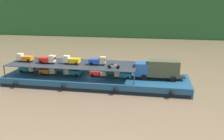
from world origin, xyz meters
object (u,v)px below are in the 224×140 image
object	(u,v)px
mini_truck_lower_aft	(48,71)
motorcycle_upper_port	(113,66)
covered_lorry	(158,69)
mini_truck_lower_stern	(28,68)
mini_truck_upper_fore	(71,60)
mini_truck_lower_mid	(72,72)
mini_truck_lower_fore	(99,73)
cargo_barge	(95,80)
mini_truck_upper_bow	(98,61)
mini_truck_upper_stern	(25,58)
mini_truck_upper_mid	(48,59)
mini_truck_lower_bow	(123,74)

from	to	relation	value
mini_truck_lower_aft	motorcycle_upper_port	bearing A→B (deg)	-7.62
covered_lorry	mini_truck_lower_stern	distance (m)	22.39
mini_truck_lower_stern	mini_truck_upper_fore	xyz separation A→B (m)	(8.27, -0.63, 2.00)
covered_lorry	mini_truck_lower_mid	distance (m)	14.15
mini_truck_lower_fore	mini_truck_lower_stern	bearing A→B (deg)	178.52
mini_truck_lower_fore	covered_lorry	bearing A→B (deg)	1.99
cargo_barge	mini_truck_lower_stern	distance (m)	12.25
cargo_barge	mini_truck_lower_mid	world-z (taller)	mini_truck_lower_mid
mini_truck_lower_stern	mini_truck_upper_bow	distance (m)	12.81
mini_truck_upper_fore	mini_truck_lower_aft	bearing A→B (deg)	-179.08
mini_truck_lower_aft	motorcycle_upper_port	size ratio (longest dim) A/B	1.47
mini_truck_upper_stern	mini_truck_lower_fore	bearing A→B (deg)	0.62
mini_truck_upper_fore	motorcycle_upper_port	world-z (taller)	mini_truck_upper_fore
mini_truck_lower_aft	motorcycle_upper_port	xyz separation A→B (m)	(11.46, -1.53, 1.74)
mini_truck_lower_fore	motorcycle_upper_port	xyz separation A→B (m)	(2.78, -1.90, 1.74)
mini_truck_lower_fore	mini_truck_lower_mid	bearing A→B (deg)	-176.68
covered_lorry	mini_truck_lower_stern	world-z (taller)	covered_lorry
covered_lorry	mini_truck_upper_bow	bearing A→B (deg)	-177.55
mini_truck_lower_fore	mini_truck_upper_mid	world-z (taller)	mini_truck_upper_mid
motorcycle_upper_port	covered_lorry	bearing A→B (deg)	18.18
mini_truck_lower_fore	mini_truck_upper_bow	distance (m)	2.01
covered_lorry	mini_truck_lower_aft	bearing A→B (deg)	-177.80
cargo_barge	motorcycle_upper_port	xyz separation A→B (m)	(3.40, -2.01, 3.18)
mini_truck_lower_aft	mini_truck_upper_stern	world-z (taller)	mini_truck_upper_stern
mini_truck_lower_mid	mini_truck_upper_stern	bearing A→B (deg)	179.16
cargo_barge	mini_truck_lower_bow	bearing A→B (deg)	-3.27
mini_truck_lower_stern	mini_truck_lower_mid	distance (m)	8.29
cargo_barge	covered_lorry	distance (m)	10.49
mini_truck_upper_mid	mini_truck_upper_fore	world-z (taller)	same
mini_truck_lower_aft	mini_truck_lower_bow	xyz separation A→B (m)	(12.65, 0.21, 0.00)
mini_truck_lower_bow	motorcycle_upper_port	world-z (taller)	motorcycle_upper_port
covered_lorry	motorcycle_upper_port	distance (m)	7.20
mini_truck_lower_fore	motorcycle_upper_port	world-z (taller)	motorcycle_upper_port
covered_lorry	motorcycle_upper_port	size ratio (longest dim) A/B	4.15
mini_truck_lower_bow	mini_truck_upper_fore	bearing A→B (deg)	-179.02
mini_truck_lower_bow	mini_truck_upper_stern	bearing A→B (deg)	179.94
mini_truck_lower_mid	mini_truck_upper_bow	world-z (taller)	mini_truck_upper_bow
covered_lorry	mini_truck_lower_fore	bearing A→B (deg)	-178.01
mini_truck_lower_mid	mini_truck_lower_fore	world-z (taller)	same
mini_truck_lower_fore	mini_truck_lower_bow	world-z (taller)	same
cargo_barge	mini_truck_upper_bow	world-z (taller)	mini_truck_upper_bow
mini_truck_lower_mid	mini_truck_upper_mid	world-z (taller)	mini_truck_upper_mid
cargo_barge	mini_truck_lower_mid	size ratio (longest dim) A/B	11.02
covered_lorry	mini_truck_lower_fore	size ratio (longest dim) A/B	2.86
covered_lorry	mini_truck_lower_bow	size ratio (longest dim) A/B	2.84
mini_truck_lower_mid	motorcycle_upper_port	xyz separation A→B (m)	(7.30, -1.64, 1.74)
mini_truck_lower_mid	mini_truck_upper_mid	distance (m)	4.49
mini_truck_lower_fore	mini_truck_lower_bow	bearing A→B (deg)	-2.26
mini_truck_lower_aft	mini_truck_upper_stern	xyz separation A→B (m)	(-4.22, 0.23, 2.00)
cargo_barge	mini_truck_upper_fore	xyz separation A→B (m)	(-3.90, -0.41, 3.44)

